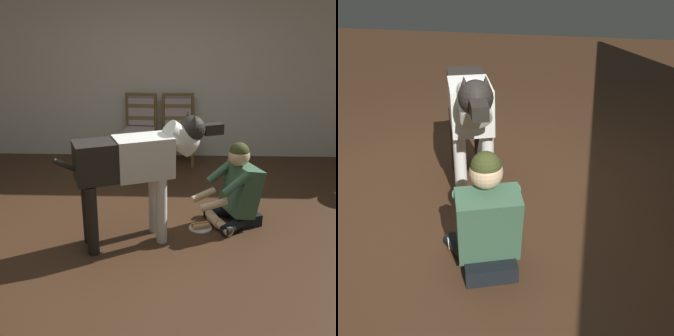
% 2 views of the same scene
% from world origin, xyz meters
% --- Properties ---
extents(ground_plane, '(16.15, 16.15, 0.00)m').
position_xyz_m(ground_plane, '(0.00, 0.00, 0.00)').
color(ground_plane, '#422919').
extents(person_sitting_on_floor, '(0.73, 0.61, 0.85)m').
position_xyz_m(person_sitting_on_floor, '(0.89, 0.53, 0.35)').
color(person_sitting_on_floor, black).
rests_on(person_sitting_on_floor, ground).
extents(large_dog, '(1.47, 0.70, 1.18)m').
position_xyz_m(large_dog, '(-0.05, 0.15, 0.77)').
color(large_dog, silver).
rests_on(large_dog, ground).
extents(hot_dog_on_plate, '(0.23, 0.23, 0.06)m').
position_xyz_m(hot_dog_on_plate, '(0.54, 0.39, 0.03)').
color(hot_dog_on_plate, silver).
rests_on(hot_dog_on_plate, ground).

